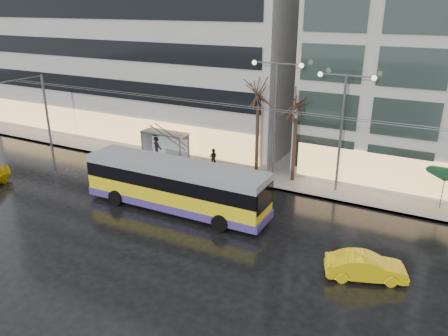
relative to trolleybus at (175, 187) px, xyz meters
The scene contains 16 objects.
ground 3.75m from the trolleybus, 57.71° to the right, with size 140.00×140.00×0.00m, color black.
sidewalk 11.88m from the trolleybus, 71.16° to the left, with size 80.00×10.00×0.15m, color gray.
kerb 7.43m from the trolleybus, 58.45° to the left, with size 80.00×0.10×0.15m, color slate.
building_left 23.52m from the trolleybus, 131.32° to the left, with size 34.00×14.00×22.00m, color #A8A7A1.
trolleybus is the anchor object (origin of this frame).
catenary 6.37m from the trolleybus, 61.12° to the left, with size 42.24×5.12×7.00m.
bus_shelter 10.23m from the trolleybus, 130.03° to the left, with size 4.20×1.60×2.51m.
street_lamp_near 9.83m from the trolleybus, 64.42° to the left, with size 3.96×0.36×9.03m.
street_lamp_far 12.55m from the trolleybus, 42.07° to the left, with size 3.96×0.36×8.53m.
tree_a 10.08m from the trolleybus, 74.21° to the left, with size 3.20×3.20×8.40m.
tree_b 10.98m from the trolleybus, 57.56° to the left, with size 3.20×3.20×7.70m.
parasol_a 17.80m from the trolleybus, 27.27° to the left, with size 2.50×2.50×2.65m.
taxi_b 13.12m from the trolleybus, ahead, with size 1.40×4.01×1.32m, color yellow.
pedestrian_a 10.77m from the trolleybus, 125.59° to the left, with size 1.21×1.22×2.19m.
pedestrian_b 8.48m from the trolleybus, 101.89° to the left, with size 0.85×0.73×1.50m.
pedestrian_c 11.35m from the trolleybus, 132.41° to the left, with size 1.26×1.05×2.11m.
Camera 1 is at (13.56, -19.27, 13.08)m, focal length 35.00 mm.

